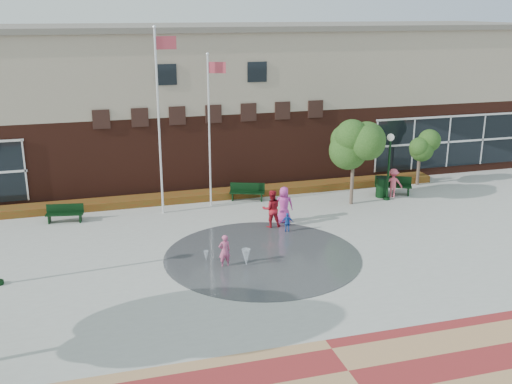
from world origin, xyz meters
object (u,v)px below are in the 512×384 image
object	(u,v)px
flagpole_left	(159,113)
trash_can	(382,187)
child_splash	(225,251)
flagpole_right	(210,123)
bench_left	(65,217)

from	to	relation	value
flagpole_left	trash_can	size ratio (longest dim) A/B	8.04
trash_can	child_splash	distance (m)	12.58
flagpole_right	child_splash	distance (m)	8.80
flagpole_left	flagpole_right	bearing A→B (deg)	11.45
flagpole_left	child_splash	bearing A→B (deg)	-77.14
flagpole_left	trash_can	xyz separation A→B (m)	(12.10, -0.64, -4.64)
bench_left	child_splash	distance (m)	9.72
bench_left	trash_can	size ratio (longest dim) A/B	1.59
flagpole_right	flagpole_left	bearing A→B (deg)	-147.91
flagpole_right	bench_left	distance (m)	8.63
flagpole_right	bench_left	bearing A→B (deg)	-153.84
flagpole_right	trash_can	size ratio (longest dim) A/B	6.89
trash_can	child_splash	world-z (taller)	child_splash
bench_left	trash_can	world-z (taller)	trash_can
flagpole_left	child_splash	size ratio (longest dim) A/B	6.81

